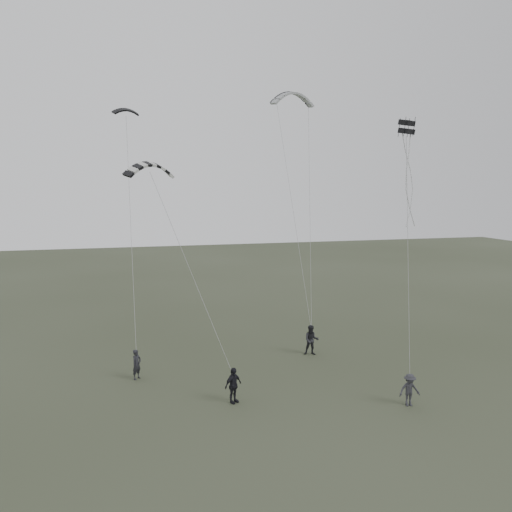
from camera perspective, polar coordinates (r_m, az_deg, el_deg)
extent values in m
plane|color=#303623|center=(26.45, 0.90, -16.15)|extent=(140.00, 140.00, 0.00)
imported|color=black|center=(29.56, -13.48, -11.95)|extent=(0.72, 0.74, 1.71)
imported|color=black|center=(32.87, 6.36, -9.53)|extent=(1.12, 0.98, 1.95)
imported|color=black|center=(25.85, -2.62, -14.54)|extent=(1.14, 0.94, 1.82)
imported|color=#2B2B30|center=(26.65, 17.14, -14.41)|extent=(1.12, 0.72, 1.64)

